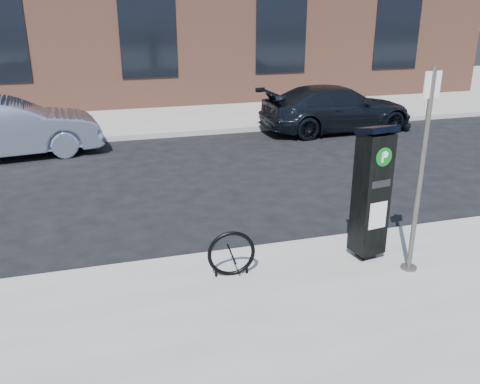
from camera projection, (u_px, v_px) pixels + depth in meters
name	position (u px, v px, depth m)	size (l,w,h in m)	color
ground	(246.00, 257.00, 8.03)	(120.00, 120.00, 0.00)	black
sidewalk_far	(146.00, 101.00, 20.61)	(60.00, 12.00, 0.15)	gray
curb_near	(247.00, 253.00, 7.99)	(60.00, 0.12, 0.16)	#9E9B93
curb_far	(169.00, 135.00, 15.23)	(60.00, 0.12, 0.16)	#9E9B93
parking_kiosk	(371.00, 192.00, 7.36)	(0.53, 0.48, 2.05)	black
sign_pole	(421.00, 175.00, 6.87)	(0.25, 0.23, 2.87)	#5E5853
bike_rack	(231.00, 254.00, 7.08)	(0.68, 0.10, 0.68)	black
car_silver	(5.00, 128.00, 13.02)	(1.63, 4.68, 1.54)	#93A1BB
car_dark	(337.00, 108.00, 15.81)	(1.97, 4.85, 1.41)	black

